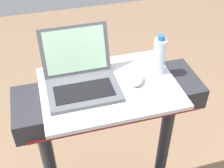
# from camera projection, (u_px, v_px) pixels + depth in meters

# --- Properties ---
(desk_board) EXTENTS (0.63, 0.46, 0.02)m
(desk_board) POSITION_uv_depth(u_px,v_px,m) (109.00, 87.00, 1.39)
(desk_board) COLOR silver
(desk_board) RESTS_ON treadmill_base
(laptop) EXTENTS (0.32, 0.31, 0.24)m
(laptop) POSITION_uv_depth(u_px,v_px,m) (81.00, 77.00, 1.35)
(laptop) COLOR #515459
(laptop) RESTS_ON desk_board
(computer_mouse) EXTENTS (0.10, 0.12, 0.03)m
(computer_mouse) POSITION_uv_depth(u_px,v_px,m) (137.00, 80.00, 1.39)
(computer_mouse) COLOR #B2B2B7
(computer_mouse) RESTS_ON desk_board
(water_bottle) EXTENTS (0.06, 0.06, 0.20)m
(water_bottle) POSITION_uv_depth(u_px,v_px,m) (159.00, 56.00, 1.41)
(water_bottle) COLOR silver
(water_bottle) RESTS_ON desk_board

